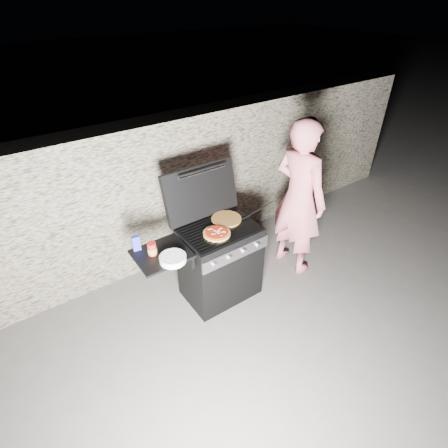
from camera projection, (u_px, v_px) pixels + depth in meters
ground at (221, 292)px, 4.11m from camera, size 50.00×50.00×0.00m
stone_wall at (172, 189)px, 4.31m from camera, size 8.00×0.35×1.80m
gas_grill at (201, 271)px, 3.74m from camera, size 1.34×0.79×0.91m
pizza_topped at (217, 233)px, 3.51m from camera, size 0.33×0.33×0.03m
pizza_plain at (226, 219)px, 3.73m from camera, size 0.41×0.41×0.02m
sauce_jar at (152, 249)px, 3.24m from camera, size 0.11×0.11×0.13m
blue_carton at (136, 243)px, 3.28m from camera, size 0.08×0.05×0.16m
plate_stack at (173, 258)px, 3.18m from camera, size 0.31×0.31×0.06m
person at (299, 199)px, 4.02m from camera, size 0.52×0.73×1.91m
tongs at (258, 210)px, 3.81m from camera, size 0.44×0.02×0.09m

